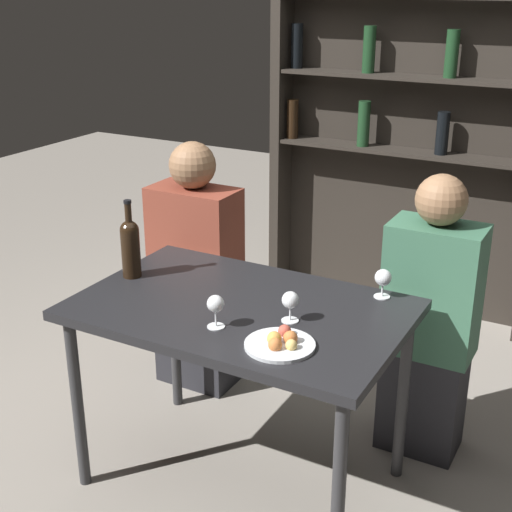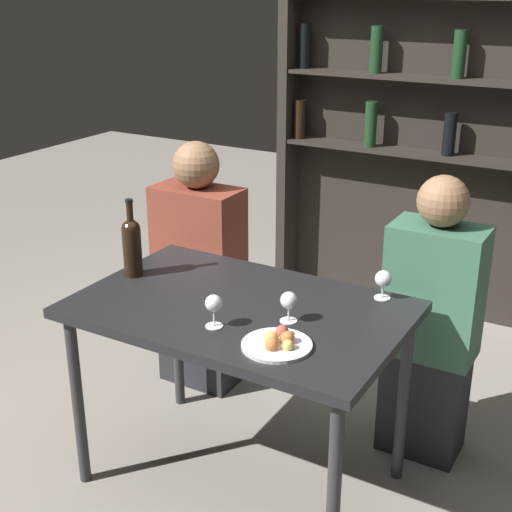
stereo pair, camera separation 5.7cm
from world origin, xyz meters
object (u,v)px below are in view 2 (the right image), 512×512
Objects in this scene: seated_person_left at (199,274)px; wine_glass_1 at (289,302)px; wine_glass_0 at (383,280)px; food_plate_0 at (278,343)px; wine_glass_2 at (214,305)px; wine_bottle at (132,244)px; seated_person_right at (430,329)px.

wine_glass_1 is at bearing -36.88° from seated_person_left.
wine_glass_0 reaches higher than food_plate_0.
wine_bottle is at bearing 157.46° from wine_glass_2.
wine_glass_1 is at bearing 107.00° from food_plate_0.
seated_person_left is at bearing 137.54° from food_plate_0.
seated_person_right is (0.13, 0.24, -0.27)m from wine_glass_0.
wine_glass_2 is 0.10× the size of seated_person_left.
seated_person_right reaches higher than wine_bottle.
wine_glass_2 is at bearing -52.26° from seated_person_left.
wine_glass_1 is (0.72, -0.06, -0.06)m from wine_bottle.
wine_glass_0 is 0.48× the size of food_plate_0.
wine_bottle reaches higher than wine_glass_0.
wine_glass_1 is 0.99m from seated_person_left.
seated_person_left is at bearing 127.74° from wine_glass_2.
wine_bottle is 1.37× the size of food_plate_0.
seated_person_right reaches higher than wine_glass_0.
wine_glass_0 is 0.54m from food_plate_0.
wine_glass_0 is 1.00× the size of wine_glass_1.
seated_person_left reaches higher than wine_glass_1.
wine_glass_0 is at bearing 73.22° from food_plate_0.
seated_person_left is (-0.77, 0.57, -0.27)m from wine_glass_1.
wine_bottle is 0.81m from food_plate_0.
wine_glass_2 is at bearing 176.48° from food_plate_0.
seated_person_right is at bearing 59.86° from wine_glass_1.
wine_glass_0 is 1.04m from seated_person_left.
seated_person_left reaches higher than seated_person_right.
wine_glass_0 is (0.92, 0.28, -0.06)m from wine_bottle.
wine_bottle is at bearing -163.00° from wine_glass_0.
wine_bottle is 2.85× the size of wine_glass_0.
wine_glass_2 is 0.51× the size of food_plate_0.
wine_glass_2 is (-0.41, -0.50, 0.01)m from wine_glass_0.
seated_person_left is at bearing 143.12° from wine_glass_1.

